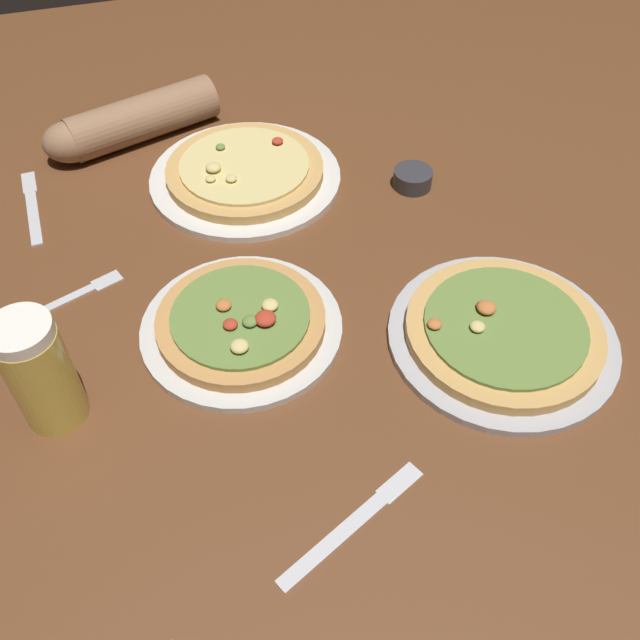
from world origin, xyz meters
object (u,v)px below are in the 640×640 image
(fork_spare, at_px, (56,304))
(ramekin_sauce, at_px, (413,178))
(beer_mug_dark, at_px, (38,371))
(pizza_plate_near, at_px, (503,333))
(diner_arm, at_px, (126,123))
(knife_right, at_px, (353,523))
(pizza_plate_side, at_px, (241,323))
(knife_spare, at_px, (32,206))
(pizza_plate_far, at_px, (245,173))

(fork_spare, bearing_deg, ramekin_sauce, 10.50)
(beer_mug_dark, distance_m, ramekin_sauce, 0.70)
(pizza_plate_near, height_order, diner_arm, diner_arm)
(knife_right, xyz_separation_m, diner_arm, (-0.16, 0.86, 0.04))
(pizza_plate_side, relative_size, ramekin_sauce, 4.23)
(pizza_plate_near, height_order, ramekin_sauce, pizza_plate_near)
(beer_mug_dark, relative_size, knife_spare, 0.82)
(knife_spare, height_order, diner_arm, diner_arm)
(pizza_plate_far, xyz_separation_m, diner_arm, (-0.18, 0.18, 0.02))
(ramekin_sauce, bearing_deg, beer_mug_dark, -153.71)
(fork_spare, bearing_deg, diner_arm, 68.47)
(ramekin_sauce, height_order, knife_right, ramekin_sauce)
(beer_mug_dark, distance_m, fork_spare, 0.21)
(knife_right, distance_m, knife_spare, 0.79)
(fork_spare, xyz_separation_m, diner_arm, (0.16, 0.40, 0.04))
(pizza_plate_near, distance_m, pizza_plate_side, 0.37)
(ramekin_sauce, xyz_separation_m, diner_arm, (-0.46, 0.28, 0.03))
(beer_mug_dark, height_order, knife_spare, beer_mug_dark)
(pizza_plate_side, distance_m, ramekin_sauce, 0.44)
(pizza_plate_far, bearing_deg, pizza_plate_near, -60.83)
(knife_spare, xyz_separation_m, diner_arm, (0.19, 0.15, 0.04))
(knife_right, relative_size, fork_spare, 0.96)
(pizza_plate_far, relative_size, ramekin_sauce, 4.95)
(ramekin_sauce, relative_size, knife_spare, 0.33)
(knife_right, bearing_deg, beer_mug_dark, 140.43)
(fork_spare, xyz_separation_m, knife_spare, (-0.03, 0.25, 0.00))
(beer_mug_dark, xyz_separation_m, knife_right, (0.32, -0.26, -0.08))
(ramekin_sauce, height_order, diner_arm, diner_arm)
(beer_mug_dark, relative_size, knife_right, 0.82)
(beer_mug_dark, height_order, diner_arm, beer_mug_dark)
(fork_spare, relative_size, knife_spare, 1.04)
(pizza_plate_far, bearing_deg, diner_arm, 135.02)
(pizza_plate_side, xyz_separation_m, beer_mug_dark, (-0.26, -0.06, 0.07))
(knife_spare, bearing_deg, knife_right, -64.36)
(ramekin_sauce, bearing_deg, pizza_plate_near, -92.22)
(knife_right, bearing_deg, ramekin_sauce, 61.89)
(pizza_plate_side, relative_size, diner_arm, 0.87)
(pizza_plate_near, height_order, pizza_plate_far, same)
(ramekin_sauce, relative_size, knife_right, 0.33)
(beer_mug_dark, xyz_separation_m, knife_spare, (-0.02, 0.44, -0.08))
(knife_right, bearing_deg, pizza_plate_near, 34.62)
(knife_right, height_order, diner_arm, diner_arm)
(ramekin_sauce, height_order, fork_spare, ramekin_sauce)
(pizza_plate_near, bearing_deg, pizza_plate_side, 160.14)
(diner_arm, bearing_deg, fork_spare, -111.53)
(pizza_plate_near, bearing_deg, knife_spare, 141.24)
(knife_spare, relative_size, diner_arm, 0.62)
(pizza_plate_near, bearing_deg, ramekin_sauce, 87.78)
(beer_mug_dark, xyz_separation_m, fork_spare, (0.01, 0.19, -0.08))
(knife_spare, bearing_deg, beer_mug_dark, -87.34)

